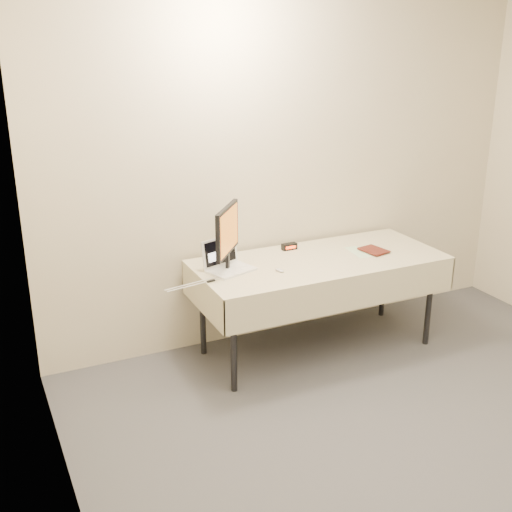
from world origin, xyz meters
name	(u,v)px	position (x,y,z in m)	size (l,w,h in m)	color
back_wall	(292,166)	(0.00, 2.50, 1.35)	(4.00, 0.10, 2.70)	beige
table	(319,267)	(0.00, 2.05, 0.68)	(1.86, 0.81, 0.74)	black
laptop	(226,262)	(-0.71, 2.13, 0.79)	(0.37, 0.33, 0.22)	white
monitor	(227,234)	(-0.71, 2.11, 1.01)	(0.31, 0.37, 0.46)	black
book	(367,241)	(0.38, 1.99, 0.84)	(0.15, 0.02, 0.21)	maroon
alarm_clock	(289,246)	(-0.10, 2.33, 0.76)	(0.12, 0.05, 0.05)	black
clicker	(280,270)	(-0.39, 1.94, 0.75)	(0.04, 0.08, 0.02)	#B9B9BC
paper_form	(358,252)	(0.34, 2.05, 0.74)	(0.10, 0.27, 0.00)	#B8DCAF
usb_dongle	(211,281)	(-0.89, 1.96, 0.74)	(0.06, 0.02, 0.01)	black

